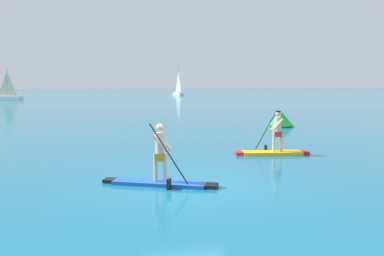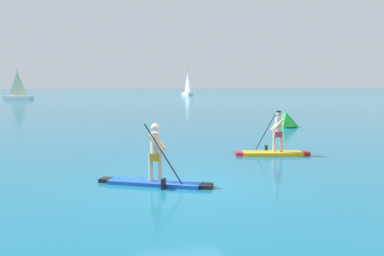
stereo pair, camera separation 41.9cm
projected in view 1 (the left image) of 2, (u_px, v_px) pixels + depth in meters
name	position (u px, v px, depth m)	size (l,w,h in m)	color
ground	(188.00, 185.00, 10.71)	(440.00, 440.00, 0.00)	#196B8C
paddleboarder_mid_center	(160.00, 172.00, 10.70)	(3.10, 1.57, 1.77)	blue
paddleboarder_far_right	(273.00, 146.00, 15.36)	(2.91, 1.04, 1.73)	yellow
race_marker_buoy	(281.00, 120.00, 25.30)	(1.71, 1.71, 0.97)	green
sailboat_left_horizon	(8.00, 96.00, 66.48)	(5.02, 2.81, 5.27)	white
sailboat_right_horizon	(178.00, 91.00, 94.16)	(2.16, 4.56, 7.06)	white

